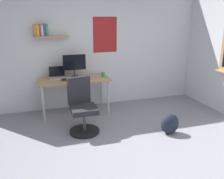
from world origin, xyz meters
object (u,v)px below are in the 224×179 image
(office_chair, at_px, (83,109))
(laptop, at_px, (57,75))
(computer_mouse, at_px, (85,78))
(keyboard, at_px, (71,79))
(desk, at_px, (74,82))
(monitor_primary, at_px, (74,64))
(backpack, at_px, (170,124))
(coffee_mug, at_px, (103,74))

(office_chair, bearing_deg, laptop, 105.84)
(computer_mouse, bearing_deg, laptop, 156.19)
(computer_mouse, bearing_deg, keyboard, 180.00)
(keyboard, height_order, computer_mouse, computer_mouse)
(desk, height_order, computer_mouse, computer_mouse)
(laptop, bearing_deg, desk, -25.70)
(monitor_primary, xyz_separation_m, keyboard, (-0.11, -0.18, -0.26))
(desk, distance_m, backpack, 2.05)
(keyboard, height_order, coffee_mug, coffee_mug)
(keyboard, xyz_separation_m, computer_mouse, (0.28, -0.00, 0.01))
(office_chair, distance_m, backpack, 1.51)
(desk, bearing_deg, monitor_primary, 71.30)
(office_chair, height_order, coffee_mug, office_chair)
(monitor_primary, bearing_deg, desk, -108.70)
(office_chair, bearing_deg, monitor_primary, 87.10)
(laptop, xyz_separation_m, backpack, (1.70, -1.59, -0.60))
(backpack, bearing_deg, coffee_mug, 118.92)
(coffee_mug, distance_m, backpack, 1.72)
(computer_mouse, relative_size, coffee_mug, 1.13)
(monitor_primary, xyz_separation_m, backpack, (1.35, -1.55, -0.82))
(desk, relative_size, laptop, 4.52)
(monitor_primary, height_order, computer_mouse, monitor_primary)
(backpack, bearing_deg, keyboard, 136.79)
(office_chair, relative_size, monitor_primary, 2.05)
(office_chair, xyz_separation_m, computer_mouse, (0.23, 0.82, 0.34))
(office_chair, relative_size, computer_mouse, 9.13)
(desk, xyz_separation_m, keyboard, (-0.07, -0.08, 0.08))
(office_chair, xyz_separation_m, keyboard, (-0.05, 0.82, 0.33))
(computer_mouse, relative_size, backpack, 0.29)
(office_chair, height_order, monitor_primary, monitor_primary)
(keyboard, distance_m, coffee_mug, 0.67)
(desk, relative_size, keyboard, 3.78)
(keyboard, bearing_deg, office_chair, -86.24)
(coffee_mug, height_order, backpack, coffee_mug)
(office_chair, distance_m, computer_mouse, 0.92)
(office_chair, xyz_separation_m, backpack, (1.40, -0.54, -0.23))
(keyboard, bearing_deg, desk, 48.82)
(desk, distance_m, monitor_primary, 0.36)
(office_chair, distance_m, coffee_mug, 1.13)
(office_chair, relative_size, backpack, 2.64)
(desk, xyz_separation_m, monitor_primary, (0.04, 0.10, 0.34))
(desk, height_order, monitor_primary, monitor_primary)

